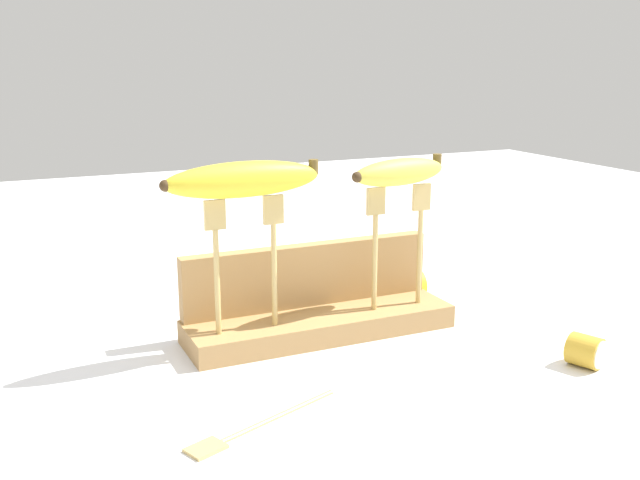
{
  "coord_description": "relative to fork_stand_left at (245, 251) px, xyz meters",
  "views": [
    {
      "loc": [
        -0.39,
        -0.85,
        0.36
      ],
      "look_at": [
        0.0,
        0.0,
        0.13
      ],
      "focal_mm": 41.87,
      "sensor_mm": 36.0,
      "label": 1
    }
  ],
  "objects": [
    {
      "name": "banana_raised_left",
      "position": [
        -0.0,
        -0.0,
        0.09
      ],
      "size": [
        0.2,
        0.05,
        0.04
      ],
      "color": "yellow",
      "rests_on": "fork_stand_left"
    },
    {
      "name": "banana_chunk_far",
      "position": [
        0.29,
        0.1,
        -0.11
      ],
      "size": [
        0.06,
        0.05,
        0.04
      ],
      "color": "yellow",
      "rests_on": "ground"
    },
    {
      "name": "wooden_board",
      "position": [
        0.11,
        0.02,
        -0.12
      ],
      "size": [
        0.36,
        0.1,
        0.03
      ],
      "primitive_type": "cube",
      "color": "#A87F4C",
      "rests_on": "ground"
    },
    {
      "name": "banana_chunk_near",
      "position": [
        0.35,
        -0.21,
        -0.11
      ],
      "size": [
        0.05,
        0.05,
        0.04
      ],
      "color": "gold",
      "rests_on": "ground"
    },
    {
      "name": "fork_stand_left",
      "position": [
        0.0,
        0.0,
        0.0
      ],
      "size": [
        0.1,
        0.01,
        0.17
      ],
      "color": "tan",
      "rests_on": "wooden_board"
    },
    {
      "name": "fork_fallen_near",
      "position": [
        -0.07,
        -0.19,
        -0.13
      ],
      "size": [
        0.18,
        0.08,
        0.01
      ],
      "color": "tan",
      "rests_on": "ground"
    },
    {
      "name": "ground_plane",
      "position": [
        0.11,
        0.02,
        -0.13
      ],
      "size": [
        3.0,
        3.0,
        0.0
      ],
      "primitive_type": "plane",
      "color": "silver"
    },
    {
      "name": "board_backstop",
      "position": [
        0.11,
        0.06,
        -0.06
      ],
      "size": [
        0.35,
        0.02,
        0.08
      ],
      "primitive_type": "cube",
      "color": "#A87F4C",
      "rests_on": "wooden_board"
    },
    {
      "name": "fork_stand_right",
      "position": [
        0.21,
        0.0,
        -0.0
      ],
      "size": [
        0.1,
        0.01,
        0.17
      ],
      "color": "tan",
      "rests_on": "wooden_board"
    },
    {
      "name": "banana_raised_right",
      "position": [
        0.21,
        -0.0,
        0.08
      ],
      "size": [
        0.15,
        0.07,
        0.04
      ],
      "color": "#DBD147",
      "rests_on": "fork_stand_right"
    }
  ]
}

